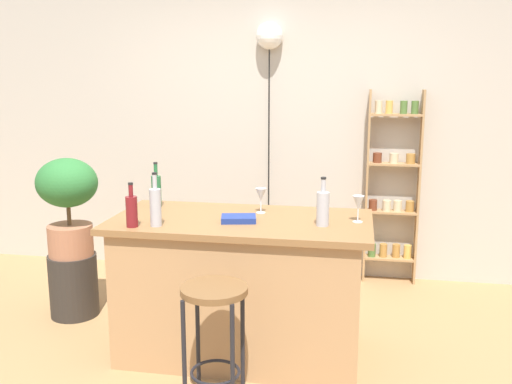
% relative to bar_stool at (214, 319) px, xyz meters
% --- Properties ---
extents(ground, '(12.00, 12.00, 0.00)m').
position_rel_bar_stool_xyz_m(ground, '(0.00, 0.39, -0.53)').
color(ground, '#A37A4C').
extents(back_wall, '(6.40, 0.10, 2.80)m').
position_rel_bar_stool_xyz_m(back_wall, '(0.00, 2.34, 0.87)').
color(back_wall, '#BCB2A3').
rests_on(back_wall, ground).
extents(kitchen_counter, '(1.62, 0.82, 0.90)m').
position_rel_bar_stool_xyz_m(kitchen_counter, '(0.00, 0.69, -0.08)').
color(kitchen_counter, tan).
rests_on(kitchen_counter, ground).
extents(bar_stool, '(0.35, 0.35, 0.71)m').
position_rel_bar_stool_xyz_m(bar_stool, '(0.00, 0.00, 0.00)').
color(bar_stool, black).
rests_on(bar_stool, ground).
extents(spice_shelf, '(0.45, 0.13, 1.66)m').
position_rel_bar_stool_xyz_m(spice_shelf, '(1.01, 2.20, 0.30)').
color(spice_shelf, '#A87F51').
rests_on(spice_shelf, ground).
extents(plant_stool, '(0.36, 0.36, 0.47)m').
position_rel_bar_stool_xyz_m(plant_stool, '(-1.36, 1.04, -0.29)').
color(plant_stool, '#2D2823').
rests_on(plant_stool, ground).
extents(potted_plant, '(0.45, 0.40, 0.72)m').
position_rel_bar_stool_xyz_m(potted_plant, '(-1.36, 1.04, 0.37)').
color(potted_plant, '#A86B4C').
rests_on(potted_plant, plant_stool).
extents(bottle_olive_oil, '(0.07, 0.07, 0.32)m').
position_rel_bar_stool_xyz_m(bottle_olive_oil, '(-0.46, 0.42, 0.49)').
color(bottle_olive_oil, '#B2B2B7').
rests_on(bottle_olive_oil, kitchen_counter).
extents(bottle_sauce_amber, '(0.08, 0.08, 0.29)m').
position_rel_bar_stool_xyz_m(bottle_sauce_amber, '(0.52, 0.61, 0.48)').
color(bottle_sauce_amber, '#B2B2B7').
rests_on(bottle_sauce_amber, kitchen_counter).
extents(bottle_spirits_clear, '(0.07, 0.07, 0.31)m').
position_rel_bar_stool_xyz_m(bottle_spirits_clear, '(-0.63, 0.91, 0.48)').
color(bottle_spirits_clear, '#236638').
rests_on(bottle_spirits_clear, kitchen_counter).
extents(bottle_wine_red, '(0.07, 0.07, 0.27)m').
position_rel_bar_stool_xyz_m(bottle_wine_red, '(-0.59, 0.38, 0.47)').
color(bottle_wine_red, maroon).
rests_on(bottle_wine_red, kitchen_counter).
extents(wine_glass_left, '(0.07, 0.07, 0.16)m').
position_rel_bar_stool_xyz_m(wine_glass_left, '(0.72, 0.73, 0.49)').
color(wine_glass_left, silver).
rests_on(wine_glass_left, kitchen_counter).
extents(wine_glass_center, '(0.07, 0.07, 0.16)m').
position_rel_bar_stool_xyz_m(wine_glass_center, '(0.10, 0.86, 0.49)').
color(wine_glass_center, silver).
rests_on(wine_glass_center, kitchen_counter).
extents(cookbook, '(0.24, 0.19, 0.03)m').
position_rel_bar_stool_xyz_m(cookbook, '(0.01, 0.61, 0.39)').
color(cookbook, navy).
rests_on(cookbook, kitchen_counter).
extents(pendant_globe_light, '(0.23, 0.23, 2.22)m').
position_rel_bar_stool_xyz_m(pendant_globe_light, '(-0.07, 2.23, 1.55)').
color(pendant_globe_light, black).
rests_on(pendant_globe_light, ground).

